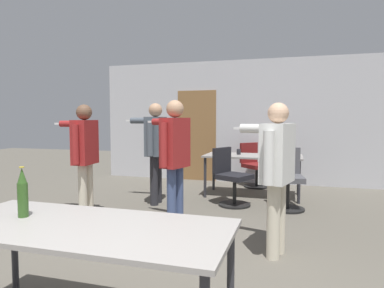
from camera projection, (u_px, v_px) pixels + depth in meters
name	position (u px, v px, depth m)	size (l,w,h in m)	color
back_wall	(244.00, 122.00, 7.55)	(6.64, 0.12, 2.69)	#BCBCC1
conference_table_near	(83.00, 235.00, 2.13)	(1.86, 0.81, 0.75)	gray
conference_table_far	(253.00, 159.00, 6.19)	(1.73, 0.80, 0.75)	gray
person_near_casual	(174.00, 151.00, 4.32)	(0.70, 0.70, 1.64)	#3D4C75
person_far_watching	(155.00, 144.00, 5.61)	(0.79, 0.64, 1.66)	#28282D
person_left_plaid	(276.00, 165.00, 3.48)	(0.69, 0.76, 1.57)	beige
person_right_polo	(84.00, 150.00, 4.76)	(0.76, 0.58, 1.61)	beige
office_chair_side_rolled	(254.00, 167.00, 7.11)	(0.69, 0.68, 0.90)	black
office_chair_mid_tucked	(231.00, 178.00, 5.58)	(0.66, 0.63, 0.93)	black
office_chair_far_right	(287.00, 180.00, 5.34)	(0.52, 0.58, 0.95)	black
beer_bottle	(23.00, 193.00, 2.28)	(0.07, 0.07, 0.34)	#2D511E
drink_cup	(239.00, 152.00, 6.29)	(0.07, 0.07, 0.10)	#232328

